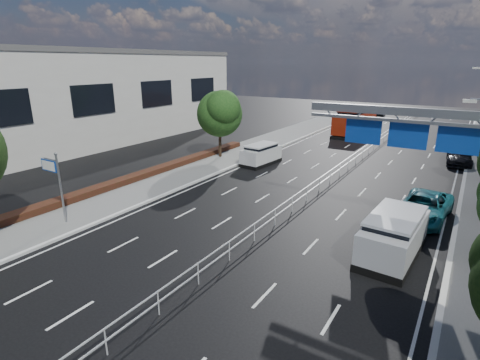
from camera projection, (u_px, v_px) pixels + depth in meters
The scene contains 17 objects.
ground at pixel (210, 276), 16.73m from camera, with size 160.00×160.00×0.00m, color black.
sidewalk_near at pixel (56, 219), 22.53m from camera, with size 5.00×140.00×0.14m, color slate.
kerb_near at pixel (82, 229), 21.26m from camera, with size 0.25×140.00×0.15m, color silver.
kerb_far at pixel (433, 354), 12.15m from camera, with size 0.25×140.00×0.15m, color silver.
median_fence at pixel (354, 159), 34.75m from camera, with size 0.05×85.00×1.02m.
hedge_near at pixel (104, 187), 27.39m from camera, with size 1.00×36.00×0.44m, color black.
toilet_sign at pixel (54, 175), 21.38m from camera, with size 1.62×0.18×4.34m.
overhead_gantry at pixel (423, 132), 19.75m from camera, with size 10.24×0.38×7.45m.
near_building at pixel (97, 98), 44.95m from camera, with size 12.00×38.00×10.00m, color beige.
near_tree_back at pixel (220, 111), 35.90m from camera, with size 4.84×4.51×6.69m.
white_minivan at pixel (261, 154), 34.73m from camera, with size 2.30×4.53×1.90m.
red_bus at pixel (356, 120), 49.65m from camera, with size 2.89×11.45×3.41m.
near_car_silver at pixel (356, 130), 48.29m from camera, with size 1.75×4.35×1.48m, color #A7A9AE.
near_car_dark at pixel (380, 111), 67.00m from camera, with size 1.40×4.01×1.32m, color black.
silver_minivan at pixel (394, 235), 18.15m from camera, with size 2.56×5.42×2.20m.
parked_car_teal at pixel (424, 207), 22.55m from camera, with size 2.60×5.65×1.57m, color #186170.
parked_car_dark at pixel (460, 156), 34.89m from camera, with size 2.09×5.14×1.49m, color black.
Camera 1 is at (8.93, -11.70, 9.12)m, focal length 28.00 mm.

